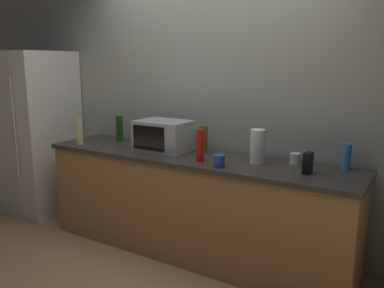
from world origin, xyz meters
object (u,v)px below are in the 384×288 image
Objects in this scene: bottle_spray_cleaner at (347,157)px; bottle_vinegar at (79,131)px; bottle_wine at (120,129)px; mug_white at (295,159)px; refrigerator at (37,133)px; cordless_phone at (308,163)px; microwave at (164,135)px; bottle_hot_sauce at (200,145)px; bottle_olive_oil at (203,139)px; mug_blue at (219,161)px; paper_towel_roll at (258,146)px.

bottle_vinegar is at bearing -170.47° from bottle_spray_cleaner.
bottle_wine is 2.97× the size of mug_white.
cordless_phone is at bearing -0.43° from refrigerator.
microwave is 1.56m from bottle_spray_cleaner.
bottle_wine is at bearing 7.75° from refrigerator.
bottle_olive_oil is at bearing 115.53° from bottle_hot_sauce.
microwave is at bearing 159.74° from mug_blue.
bottle_hot_sauce is 1.11m from bottle_spray_cleaner.
bottle_spray_cleaner is (2.17, 0.07, -0.03)m from bottle_wine.
bottle_vinegar is (-2.39, -0.40, 0.03)m from bottle_spray_cleaner.
mug_white is (2.89, 0.18, 0.04)m from refrigerator.
cordless_phone is (3.05, -0.02, 0.07)m from refrigerator.
mug_blue is at bearing -15.27° from bottle_wine.
bottle_hot_sauce reaches higher than cordless_phone.
bottle_wine is 0.98× the size of bottle_vinegar.
bottle_wine is 1.29× the size of bottle_spray_cleaner.
cordless_phone is 0.75× the size of bottle_spray_cleaner.
paper_towel_roll is at bearing 170.44° from cordless_phone.
bottle_wine is at bearing 179.25° from bottle_olive_oil.
microwave is 1.96× the size of bottle_olive_oil.
microwave and paper_towel_roll have the same top height.
bottle_olive_oil is (0.36, 0.09, -0.01)m from microwave.
bottle_hot_sauce is (-0.84, -0.11, 0.06)m from cordless_phone.
microwave is 0.63m from bottle_wine.
bottle_spray_cleaner is (1.55, 0.17, -0.04)m from microwave.
bottle_olive_oil is (0.98, -0.01, -0.01)m from bottle_wine.
bottle_spray_cleaner is 1.19m from bottle_olive_oil.
bottle_olive_oil is (2.08, 0.14, 0.12)m from refrigerator.
bottle_spray_cleaner is 2.10× the size of mug_blue.
bottle_olive_oil reaches higher than bottle_spray_cleaner.
cordless_phone is at bearing -52.87° from mug_white.
bottle_olive_oil is (-0.55, 0.09, -0.01)m from paper_towel_roll.
bottle_hot_sauce is 1.02× the size of bottle_wine.
bottle_vinegar is 3.04× the size of mug_white.
mug_blue is at bearing -20.46° from bottle_hot_sauce.
paper_towel_roll is 1.03× the size of bottle_hot_sauce.
mug_white is (1.79, 0.03, -0.08)m from bottle_wine.
mug_blue is (-0.47, -0.39, 0.00)m from mug_white.
bottle_spray_cleaner is 2.31× the size of mug_white.
paper_towel_roll is (0.91, 0.00, 0.00)m from microwave.
microwave is 5.08× the size of mug_blue.
bottle_wine is at bearing 170.70° from microwave.
mug_white is at bearing 1.04° from bottle_wine.
microwave reaches higher than bottle_vinegar.
bottle_wine is 0.40m from bottle_vinegar.
microwave reaches higher than bottle_olive_oil.
bottle_spray_cleaner is at bearing 3.84° from bottle_olive_oil.
bottle_vinegar is (-2.17, -0.16, 0.06)m from cordless_phone.
bottle_wine is (-1.11, 0.28, -0.00)m from bottle_hot_sauce.
refrigerator is at bearing -172.25° from bottle_wine.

